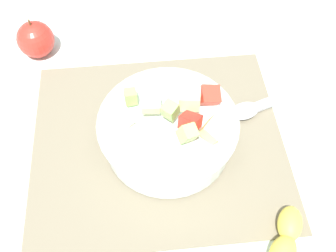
# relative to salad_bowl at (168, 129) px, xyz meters

# --- Properties ---
(ground_plane) EXTENTS (2.40, 2.40, 0.00)m
(ground_plane) POSITION_rel_salad_bowl_xyz_m (0.02, -0.01, -0.05)
(ground_plane) COLOR silver
(placemat) EXTENTS (0.43, 0.38, 0.01)m
(placemat) POSITION_rel_salad_bowl_xyz_m (0.02, -0.01, -0.04)
(placemat) COLOR #756B56
(placemat) RESTS_ON ground_plane
(salad_bowl) EXTENTS (0.23, 0.23, 0.11)m
(salad_bowl) POSITION_rel_salad_bowl_xyz_m (0.00, 0.00, 0.00)
(salad_bowl) COLOR white
(salad_bowl) RESTS_ON placemat
(serving_spoon) EXTENTS (0.23, 0.10, 0.01)m
(serving_spoon) POSITION_rel_salad_bowl_xyz_m (-0.19, -0.06, -0.03)
(serving_spoon) COLOR #B7B7BC
(serving_spoon) RESTS_ON placemat
(whole_apple) EXTENTS (0.07, 0.07, 0.08)m
(whole_apple) POSITION_rel_salad_bowl_xyz_m (0.24, -0.24, -0.01)
(whole_apple) COLOR red
(whole_apple) RESTS_ON ground_plane
(banana_whole) EXTENTS (0.11, 0.14, 0.04)m
(banana_whole) POSITION_rel_salad_bowl_xyz_m (-0.14, 0.20, -0.03)
(banana_whole) COLOR yellow
(banana_whole) RESTS_ON ground_plane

